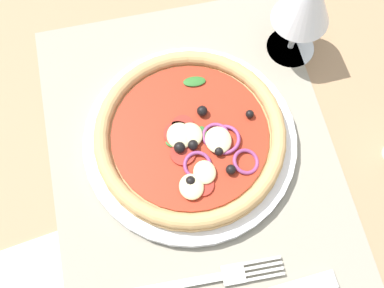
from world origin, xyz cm
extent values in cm
cube|color=#9E7A56|center=(0.00, 0.00, -1.20)|extent=(190.00, 140.00, 2.40)
cube|color=gray|center=(0.00, 0.00, 0.20)|extent=(44.04, 34.49, 0.40)
cylinder|color=white|center=(-1.64, -0.45, 0.99)|extent=(25.94, 25.94, 1.19)
cylinder|color=tan|center=(-1.64, -0.45, 2.09)|extent=(22.91, 22.91, 1.00)
torus|color=tan|center=(-1.64, -0.45, 2.95)|extent=(22.88, 22.88, 1.80)
cylinder|color=#A82D19|center=(-1.64, -0.45, 2.74)|extent=(18.79, 18.79, 0.30)
ellipsoid|color=beige|center=(4.87, -1.24, 3.35)|extent=(3.11, 2.80, 0.93)
ellipsoid|color=beige|center=(3.50, 0.60, 3.32)|extent=(2.89, 2.60, 0.87)
ellipsoid|color=beige|center=(-1.36, -0.44, 3.36)|extent=(3.17, 2.85, 0.95)
ellipsoid|color=beige|center=(-1.49, -1.25, 3.40)|extent=(3.41, 3.07, 1.02)
ellipsoid|color=beige|center=(-1.20, -0.97, 3.25)|extent=(2.41, 2.17, 0.72)
ellipsoid|color=beige|center=(-0.31, 3.04, 3.40)|extent=(3.45, 3.10, 1.03)
sphere|color=black|center=(0.20, -1.60, 3.56)|extent=(1.35, 1.35, 1.35)
sphere|color=black|center=(1.42, 2.76, 3.42)|extent=(1.08, 1.08, 1.08)
sphere|color=black|center=(-0.28, 0.32, 3.50)|extent=(1.22, 1.22, 1.22)
sphere|color=black|center=(-4.03, 2.03, 3.52)|extent=(1.28, 1.28, 1.28)
sphere|color=black|center=(-0.45, -0.05, 3.41)|extent=(1.05, 1.05, 1.05)
sphere|color=black|center=(-2.46, 7.50, 3.39)|extent=(1.01, 1.01, 1.01)
sphere|color=black|center=(3.89, 3.56, 3.48)|extent=(1.18, 1.18, 1.18)
sphere|color=black|center=(4.25, -1.22, 3.49)|extent=(1.20, 1.20, 1.20)
torus|color=#8E3D75|center=(3.20, 5.55, 3.14)|extent=(3.25, 3.21, 1.27)
torus|color=#8E3D75|center=(-0.71, 2.88, 3.14)|extent=(3.30, 3.29, 0.80)
torus|color=#8E3D75|center=(2.40, 0.46, 3.14)|extent=(3.37, 3.34, 1.06)
torus|color=#8E3D75|center=(0.17, 3.80, 3.14)|extent=(3.81, 3.81, 1.12)
cylinder|color=#A3281E|center=(4.82, -0.09, 3.04)|extent=(2.71, 2.71, 0.30)
cylinder|color=#A3281E|center=(-2.89, -0.60, 3.04)|extent=(2.65, 2.65, 0.30)
cylinder|color=#A3281E|center=(0.65, -1.34, 3.04)|extent=(2.94, 2.94, 0.30)
cylinder|color=#A3281E|center=(-1.91, -1.43, 3.04)|extent=(3.28, 3.28, 0.30)
ellipsoid|color=#2D6B28|center=(-8.40, 2.04, 3.09)|extent=(1.67, 2.92, 0.30)
ellipsoid|color=#2D6B28|center=(-0.85, -1.67, 3.09)|extent=(2.02, 3.05, 0.30)
ellipsoid|color=#2D6B28|center=(-1.16, 0.82, 3.09)|extent=(3.02, 2.91, 0.30)
ellipsoid|color=#2D6B28|center=(-0.68, 2.06, 3.09)|extent=(2.86, 3.05, 0.30)
cube|color=silver|center=(14.60, -5.54, 0.62)|extent=(1.36, 11.19, 0.44)
cube|color=silver|center=(14.88, 1.29, 0.62)|extent=(2.30, 2.61, 0.44)
cube|color=silver|center=(15.92, 4.67, 0.62)|extent=(0.50, 4.33, 0.44)
cube|color=silver|center=(15.32, 4.70, 0.62)|extent=(0.50, 4.33, 0.44)
cube|color=silver|center=(14.72, 4.72, 0.62)|extent=(0.50, 4.33, 0.44)
cube|color=silver|center=(14.12, 4.75, 0.62)|extent=(0.50, 4.33, 0.44)
cylinder|color=silver|center=(-12.37, 16.17, 0.20)|extent=(6.40, 6.40, 0.40)
cylinder|color=silver|center=(-12.37, 16.17, 3.40)|extent=(0.80, 0.80, 6.00)
camera|label=1|loc=(20.43, -4.61, 55.05)|focal=44.93mm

